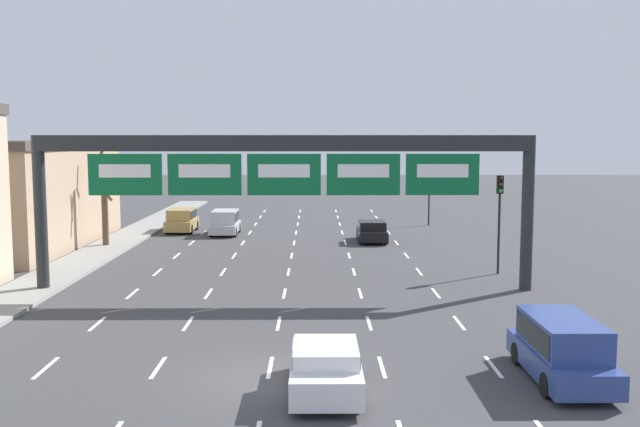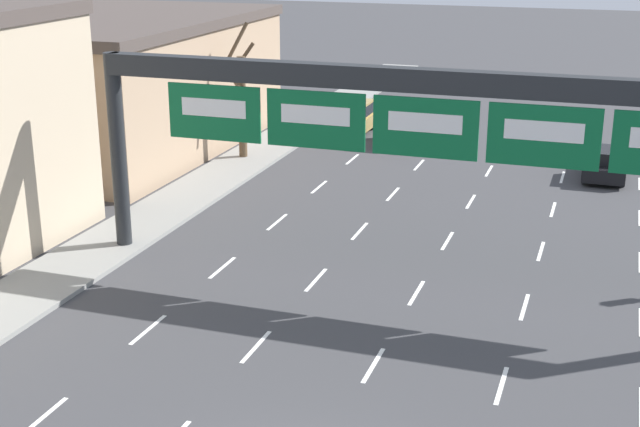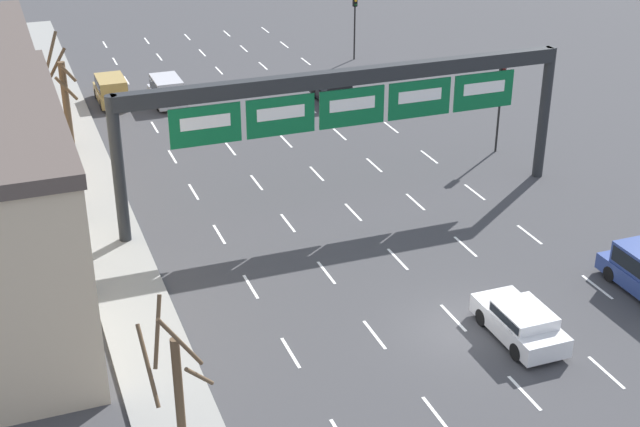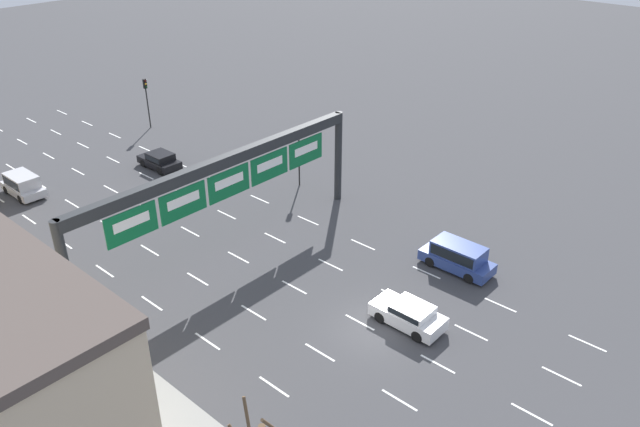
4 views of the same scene
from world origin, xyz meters
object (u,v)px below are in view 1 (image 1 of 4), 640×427
(suv_silver, at_px, (225,221))
(suv_blue, at_px, (562,346))
(tree_bare_second, at_px, (104,198))
(car_black, at_px, (372,231))
(car_white, at_px, (326,366))
(traffic_light_mid_block, at_px, (429,181))
(suv_gold, at_px, (182,219))
(traffic_light_near_gantry, at_px, (500,204))
(sign_gantry, at_px, (284,166))

(suv_silver, bearing_deg, suv_blue, -66.50)
(suv_blue, xyz_separation_m, tree_bare_second, (-19.83, 24.52, 2.06))
(car_black, distance_m, car_white, 27.79)
(traffic_light_mid_block, xyz_separation_m, tree_bare_second, (-21.80, -10.91, -0.39))
(suv_silver, relative_size, car_white, 0.99)
(suv_gold, height_order, traffic_light_near_gantry, traffic_light_near_gantry)
(sign_gantry, xyz_separation_m, traffic_light_mid_block, (10.16, 23.62, -2.06))
(car_white, bearing_deg, traffic_light_mid_block, 76.75)
(suv_blue, height_order, tree_bare_second, tree_bare_second)
(car_black, height_order, traffic_light_mid_block, traffic_light_mid_block)
(suv_blue, bearing_deg, tree_bare_second, 128.96)
(car_black, relative_size, traffic_light_near_gantry, 0.81)
(sign_gantry, relative_size, suv_blue, 4.80)
(sign_gantry, relative_size, traffic_light_mid_block, 4.54)
(suv_blue, height_order, suv_gold, suv_blue)
(suv_silver, xyz_separation_m, traffic_light_near_gantry, (15.39, -14.59, 2.54))
(tree_bare_second, bearing_deg, traffic_light_near_gantry, -21.98)
(suv_silver, bearing_deg, traffic_light_mid_block, 19.08)
(traffic_light_near_gantry, relative_size, traffic_light_mid_block, 1.01)
(traffic_light_near_gantry, height_order, tree_bare_second, tree_bare_second)
(car_black, height_order, car_white, car_black)
(sign_gantry, distance_m, traffic_light_mid_block, 25.79)
(suv_silver, bearing_deg, tree_bare_second, -139.66)
(suv_blue, xyz_separation_m, traffic_light_mid_block, (1.97, 35.42, 2.45))
(tree_bare_second, bearing_deg, traffic_light_mid_block, 26.58)
(suv_gold, xyz_separation_m, car_black, (13.28, -5.00, -0.20))
(suv_blue, distance_m, car_white, 6.66)
(car_white, xyz_separation_m, traffic_light_near_gantry, (8.84, 16.54, 2.76))
(suv_silver, distance_m, car_white, 31.82)
(suv_gold, bearing_deg, traffic_light_near_gantry, -40.65)
(suv_blue, height_order, traffic_light_mid_block, traffic_light_mid_block)
(suv_blue, distance_m, car_black, 26.82)
(car_black, xyz_separation_m, traffic_light_mid_block, (5.11, 8.79, 2.71))
(car_black, bearing_deg, traffic_light_near_gantry, -63.97)
(suv_silver, height_order, traffic_light_mid_block, traffic_light_mid_block)
(sign_gantry, relative_size, traffic_light_near_gantry, 4.48)
(suv_gold, bearing_deg, car_white, -73.21)
(suv_blue, relative_size, suv_silver, 1.14)
(suv_blue, bearing_deg, traffic_light_mid_block, 86.81)
(car_white, bearing_deg, traffic_light_near_gantry, 61.87)
(suv_gold, height_order, traffic_light_mid_block, traffic_light_mid_block)
(car_black, bearing_deg, suv_gold, 159.38)
(traffic_light_mid_block, height_order, tree_bare_second, tree_bare_second)
(traffic_light_near_gantry, relative_size, tree_bare_second, 0.78)
(sign_gantry, relative_size, car_black, 5.52)
(suv_blue, relative_size, tree_bare_second, 0.72)
(car_black, xyz_separation_m, traffic_light_near_gantry, (5.39, -11.03, 2.75))
(sign_gantry, relative_size, suv_gold, 5.48)
(car_white, distance_m, traffic_light_mid_block, 37.45)
(sign_gantry, distance_m, traffic_light_near_gantry, 11.30)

